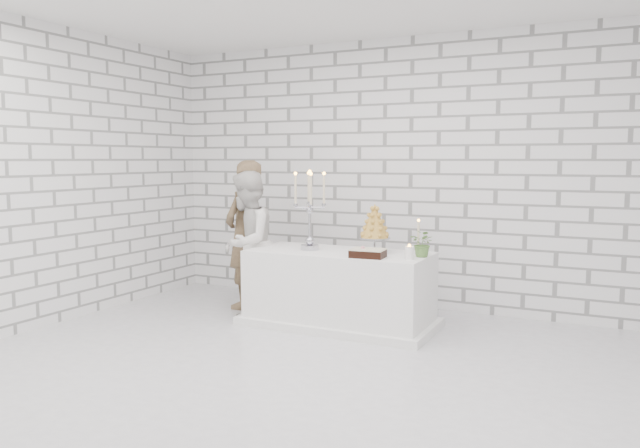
% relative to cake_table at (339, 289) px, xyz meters
% --- Properties ---
extents(ground, '(6.00, 5.00, 0.01)m').
position_rel_cake_table_xyz_m(ground, '(0.38, -1.41, -0.38)').
color(ground, silver).
rests_on(ground, ground).
extents(wall_back, '(6.00, 0.01, 3.00)m').
position_rel_cake_table_xyz_m(wall_back, '(0.38, 1.09, 1.12)').
color(wall_back, white).
rests_on(wall_back, ground).
extents(wall_front, '(6.00, 0.01, 3.00)m').
position_rel_cake_table_xyz_m(wall_front, '(0.38, -3.91, 1.12)').
color(wall_front, white).
rests_on(wall_front, ground).
extents(wall_left, '(0.01, 5.00, 3.00)m').
position_rel_cake_table_xyz_m(wall_left, '(-2.62, -1.41, 1.12)').
color(wall_left, white).
rests_on(wall_left, ground).
extents(cake_table, '(1.80, 0.80, 0.75)m').
position_rel_cake_table_xyz_m(cake_table, '(0.00, 0.00, 0.00)').
color(cake_table, white).
rests_on(cake_table, ground).
extents(groom, '(0.41, 0.61, 1.65)m').
position_rel_cake_table_xyz_m(groom, '(-1.26, 0.25, 0.45)').
color(groom, brown).
rests_on(groom, ground).
extents(bride, '(0.74, 0.86, 1.54)m').
position_rel_cake_table_xyz_m(bride, '(-1.08, -0.00, 0.39)').
color(bride, silver).
rests_on(bride, ground).
extents(candelabra, '(0.39, 0.39, 0.81)m').
position_rel_cake_table_xyz_m(candelabra, '(-0.31, -0.03, 0.78)').
color(candelabra, '#A9A9B4').
rests_on(candelabra, cake_table).
extents(croquembouche, '(0.37, 0.37, 0.48)m').
position_rel_cake_table_xyz_m(croquembouche, '(0.34, 0.09, 0.62)').
color(croquembouche, '#AF7E2C').
rests_on(croquembouche, cake_table).
extents(chocolate_cake, '(0.33, 0.24, 0.08)m').
position_rel_cake_table_xyz_m(chocolate_cake, '(0.39, -0.22, 0.42)').
color(chocolate_cake, black).
rests_on(chocolate_cake, cake_table).
extents(pillar_candle, '(0.09, 0.09, 0.12)m').
position_rel_cake_table_xyz_m(pillar_candle, '(0.78, -0.17, 0.44)').
color(pillar_candle, white).
rests_on(pillar_candle, cake_table).
extents(extra_taper, '(0.07, 0.07, 0.32)m').
position_rel_cake_table_xyz_m(extra_taper, '(0.76, 0.16, 0.54)').
color(extra_taper, beige).
rests_on(extra_taper, cake_table).
extents(flowers, '(0.27, 0.25, 0.25)m').
position_rel_cake_table_xyz_m(flowers, '(0.85, 0.03, 0.50)').
color(flowers, '#396E31').
rests_on(flowers, cake_table).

